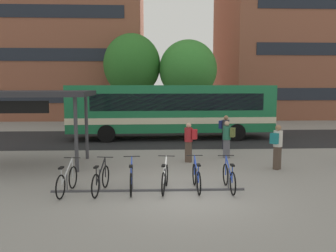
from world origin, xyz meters
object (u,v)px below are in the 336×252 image
Objects in this scene: city_bus at (170,109)px; street_tree_1 at (132,65)px; commuter_red_pack_0 at (189,139)px; commuter_navy_pack_3 at (225,130)px; parked_bicycle_black_1 at (101,180)px; parked_bicycle_blue_2 at (131,179)px; parked_bicycle_blue_4 at (196,178)px; commuter_olive_pack_4 at (228,137)px; commuter_teal_pack_1 at (277,144)px; parked_bicycle_white_3 at (165,178)px; street_tree_0 at (188,70)px; parked_bicycle_silver_0 at (67,181)px; transit_shelter at (15,96)px; parked_bicycle_blue_5 at (229,178)px.

city_bus is 8.92m from street_tree_1.
commuter_red_pack_0 is 0.97× the size of commuter_navy_pack_3.
parked_bicycle_blue_2 is (0.91, 0.07, 0.00)m from parked_bicycle_black_1.
street_tree_1 is at bearing 162.97° from commuter_navy_pack_3.
city_bus is 1.64× the size of street_tree_1.
commuter_red_pack_0 is (0.18, 3.81, 0.58)m from parked_bicycle_blue_4.
street_tree_1 is at bearing 8.90° from parked_bicycle_black_1.
commuter_navy_pack_3 is at bearing -65.40° from street_tree_1.
parked_bicycle_black_1 is 6.78m from commuter_olive_pack_4.
parked_bicycle_blue_2 is at bearing -77.12° from parked_bicycle_black_1.
commuter_teal_pack_1 is (3.39, 2.42, 0.61)m from parked_bicycle_blue_4.
commuter_navy_pack_3 is (2.10, 2.79, 0.03)m from commuter_red_pack_0.
parked_bicycle_blue_2 is 1.02m from parked_bicycle_white_3.
city_bus is at bearing -68.33° from commuter_red_pack_0.
city_bus is at bearing -41.42° from commuter_olive_pack_4.
street_tree_0 reaches higher than commuter_olive_pack_4.
parked_bicycle_silver_0 is 1.04× the size of commuter_olive_pack_4.
city_bus reaches higher than commuter_red_pack_0.
street_tree_0 is (2.49, 17.61, 4.06)m from parked_bicycle_white_3.
parked_bicycle_silver_0 is 5.18m from transit_shelter.
parked_bicycle_blue_2 and parked_bicycle_white_3 have the same top height.
commuter_teal_pack_1 is 15.66m from street_tree_0.
parked_bicycle_silver_0 is 1.00× the size of commuter_teal_pack_1.
parked_bicycle_black_1 is at bearing 163.06° from commuter_teal_pack_1.
parked_bicycle_blue_4 is 7.01m from commuter_navy_pack_3.
parked_bicycle_blue_2 is at bearing -80.03° from parked_bicycle_silver_0.
commuter_red_pack_0 reaches higher than parked_bicycle_white_3.
street_tree_1 is at bearing -72.97° from city_bus.
commuter_navy_pack_3 is (1.28, 6.66, 0.61)m from parked_bicycle_blue_5.
parked_bicycle_silver_0 is at bearing 69.30° from city_bus.
parked_bicycle_blue_2 is at bearing 99.44° from parked_bicycle_white_3.
parked_bicycle_blue_4 is at bearing -80.58° from street_tree_1.
commuter_teal_pack_1 is at bearing -26.80° from commuter_navy_pack_3.
commuter_teal_pack_1 reaches higher than parked_bicycle_black_1.
parked_bicycle_white_3 is 0.25× the size of street_tree_0.
parked_bicycle_black_1 is at bearing 91.05° from parked_bicycle_blue_5.
city_bus is 7.07× the size of parked_bicycle_black_1.
transit_shelter is 0.87× the size of street_tree_0.
parked_bicycle_white_3 is 0.99× the size of parked_bicycle_blue_5.
parked_bicycle_silver_0 is at bearing -106.94° from street_tree_0.
commuter_navy_pack_3 reaches higher than parked_bicycle_blue_4.
street_tree_1 reaches higher than street_tree_0.
parked_bicycle_blue_4 is at bearing -60.66° from commuter_navy_pack_3.
parked_bicycle_blue_5 is 8.80m from transit_shelter.
commuter_red_pack_0 is at bearing 49.84° from commuter_olive_pack_4.
parked_bicycle_blue_5 is at bearing -91.52° from parked_bicycle_blue_2.
commuter_olive_pack_4 reaches higher than parked_bicycle_white_3.
commuter_teal_pack_1 reaches higher than commuter_olive_pack_4.
parked_bicycle_blue_5 is at bearing -82.04° from parked_bicycle_silver_0.
city_bus is at bearing -10.85° from parked_bicycle_blue_2.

